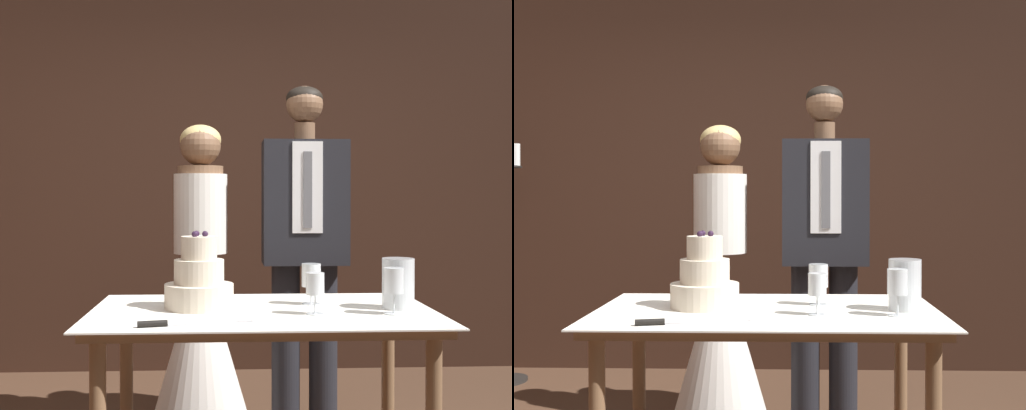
# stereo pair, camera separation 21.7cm
# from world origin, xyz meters

# --- Properties ---
(wall_back) EXTENTS (4.48, 0.12, 2.92)m
(wall_back) POSITION_xyz_m (0.00, 2.30, 1.46)
(wall_back) COLOR #382116
(wall_back) RESTS_ON ground_plane
(cake_table) EXTENTS (1.32, 0.80, 0.78)m
(cake_table) POSITION_xyz_m (0.14, 0.21, 0.69)
(cake_table) COLOR brown
(cake_table) RESTS_ON ground_plane
(tiered_cake) EXTENTS (0.27, 0.27, 0.30)m
(tiered_cake) POSITION_xyz_m (-0.10, 0.26, 0.89)
(tiered_cake) COLOR beige
(tiered_cake) RESTS_ON cake_table
(cake_knife) EXTENTS (0.39, 0.11, 0.02)m
(cake_knife) POSITION_xyz_m (-0.18, -0.09, 0.79)
(cake_knife) COLOR silver
(cake_knife) RESTS_ON cake_table
(wine_glass_near) EXTENTS (0.08, 0.08, 0.17)m
(wine_glass_near) POSITION_xyz_m (0.63, 0.09, 0.90)
(wine_glass_near) COLOR silver
(wine_glass_near) RESTS_ON cake_table
(wine_glass_middle) EXTENTS (0.08, 0.08, 0.17)m
(wine_glass_middle) POSITION_xyz_m (0.35, 0.32, 0.89)
(wine_glass_middle) COLOR silver
(wine_glass_middle) RESTS_ON cake_table
(wine_glass_far) EXTENTS (0.07, 0.07, 0.16)m
(wine_glass_far) POSITION_xyz_m (0.33, 0.10, 0.89)
(wine_glass_far) COLOR silver
(wine_glass_far) RESTS_ON cake_table
(hurricane_candle) EXTENTS (0.13, 0.13, 0.20)m
(hurricane_candle) POSITION_xyz_m (0.68, 0.21, 0.88)
(hurricane_candle) COLOR silver
(hurricane_candle) RESTS_ON cake_table
(bride) EXTENTS (0.54, 0.54, 1.60)m
(bride) POSITION_xyz_m (-0.13, 1.11, 0.59)
(bride) COLOR white
(bride) RESTS_ON ground_plane
(groom) EXTENTS (0.44, 0.25, 1.80)m
(groom) POSITION_xyz_m (0.42, 1.11, 1.00)
(groom) COLOR black
(groom) RESTS_ON ground_plane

